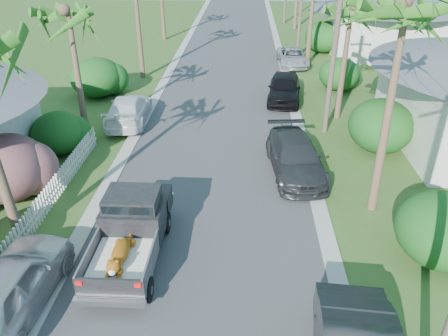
# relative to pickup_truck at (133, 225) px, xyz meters

# --- Properties ---
(ground) EXTENTS (120.00, 120.00, 0.00)m
(ground) POSITION_rel_pickup_truck_xyz_m (2.20, -2.97, -1.01)
(ground) COLOR #365620
(ground) RESTS_ON ground
(road) EXTENTS (8.00, 100.00, 0.02)m
(road) POSITION_rel_pickup_truck_xyz_m (2.20, 22.03, -1.00)
(road) COLOR #38383A
(road) RESTS_ON ground
(curb_left) EXTENTS (0.60, 100.00, 0.06)m
(curb_left) POSITION_rel_pickup_truck_xyz_m (-2.10, 22.03, -0.98)
(curb_left) COLOR #A5A39E
(curb_left) RESTS_ON ground
(curb_right) EXTENTS (0.60, 100.00, 0.06)m
(curb_right) POSITION_rel_pickup_truck_xyz_m (6.50, 22.03, -0.98)
(curb_right) COLOR #A5A39E
(curb_right) RESTS_ON ground
(pickup_truck) EXTENTS (1.98, 5.12, 2.06)m
(pickup_truck) POSITION_rel_pickup_truck_xyz_m (0.00, 0.00, 0.00)
(pickup_truck) COLOR black
(pickup_truck) RESTS_ON ground
(parked_car_rm) EXTENTS (2.62, 5.34, 1.49)m
(parked_car_rm) POSITION_rel_pickup_truck_xyz_m (5.80, 5.56, -0.26)
(parked_car_rm) COLOR #292B2E
(parked_car_rm) RESTS_ON ground
(parked_car_rf) EXTENTS (2.44, 4.96, 1.63)m
(parked_car_rf) POSITION_rel_pickup_truck_xyz_m (5.97, 14.65, -0.20)
(parked_car_rf) COLOR black
(parked_car_rf) RESTS_ON ground
(parked_car_rd) EXTENTS (2.36, 4.67, 1.27)m
(parked_car_rd) POSITION_rel_pickup_truck_xyz_m (7.20, 22.73, -0.38)
(parked_car_rd) COLOR silver
(parked_car_rd) RESTS_ON ground
(parked_car_ln) EXTENTS (2.22, 5.09, 1.71)m
(parked_car_ln) POSITION_rel_pickup_truck_xyz_m (-2.80, -2.82, -0.16)
(parked_car_ln) COLOR #B8BCC0
(parked_car_ln) RESTS_ON ground
(parked_car_lf) EXTENTS (2.39, 5.19, 1.47)m
(parked_car_lf) POSITION_rel_pickup_truck_xyz_m (-2.80, 10.84, -0.27)
(parked_car_lf) COLOR white
(parked_car_lf) RESTS_ON ground
(palm_l_b) EXTENTS (4.40, 4.40, 7.40)m
(palm_l_b) POSITION_rel_pickup_truck_xyz_m (-4.60, 9.03, 5.14)
(palm_l_b) COLOR brown
(palm_l_b) RESTS_ON ground
(palm_r_a) EXTENTS (4.40, 4.40, 8.70)m
(palm_r_a) POSITION_rel_pickup_truck_xyz_m (8.50, 3.03, 6.41)
(palm_r_a) COLOR brown
(palm_r_a) RESTS_ON ground
(palm_r_b) EXTENTS (4.40, 4.40, 7.20)m
(palm_r_b) POSITION_rel_pickup_truck_xyz_m (8.80, 12.03, 4.94)
(palm_r_b) COLOR brown
(palm_r_b) RESTS_ON ground
(shrub_l_b) EXTENTS (3.00, 3.30, 2.60)m
(shrub_l_b) POSITION_rel_pickup_truck_xyz_m (-5.60, 3.03, 0.29)
(shrub_l_b) COLOR #C11B69
(shrub_l_b) RESTS_ON ground
(shrub_l_c) EXTENTS (2.40, 2.64, 2.00)m
(shrub_l_c) POSITION_rel_pickup_truck_xyz_m (-5.20, 7.03, -0.01)
(shrub_l_c) COLOR #1C4F16
(shrub_l_c) RESTS_ON ground
(shrub_l_d) EXTENTS (3.20, 3.52, 2.40)m
(shrub_l_d) POSITION_rel_pickup_truck_xyz_m (-5.80, 15.03, 0.19)
(shrub_l_d) COLOR #1C4F16
(shrub_l_d) RESTS_ON ground
(shrub_r_a) EXTENTS (2.80, 3.08, 2.30)m
(shrub_r_a) POSITION_rel_pickup_truck_xyz_m (9.80, 0.03, 0.14)
(shrub_r_a) COLOR #1C4F16
(shrub_r_a) RESTS_ON ground
(shrub_r_b) EXTENTS (3.00, 3.30, 2.50)m
(shrub_r_b) POSITION_rel_pickup_truck_xyz_m (10.00, 8.03, 0.24)
(shrub_r_b) COLOR #1C4F16
(shrub_r_b) RESTS_ON ground
(shrub_r_c) EXTENTS (2.60, 2.86, 2.10)m
(shrub_r_c) POSITION_rel_pickup_truck_xyz_m (9.70, 17.03, 0.04)
(shrub_r_c) COLOR #1C4F16
(shrub_r_c) RESTS_ON ground
(shrub_r_d) EXTENTS (3.20, 3.52, 2.60)m
(shrub_r_d) POSITION_rel_pickup_truck_xyz_m (10.20, 27.03, 0.29)
(shrub_r_d) COLOR #1C4F16
(shrub_r_d) RESTS_ON ground
(picket_fence) EXTENTS (0.10, 11.00, 1.00)m
(picket_fence) POSITION_rel_pickup_truck_xyz_m (-3.80, 2.53, -0.51)
(picket_fence) COLOR white
(picket_fence) RESTS_ON ground
(house_right_far) EXTENTS (9.00, 8.00, 4.60)m
(house_right_far) POSITION_rel_pickup_truck_xyz_m (15.20, 27.03, 1.11)
(house_right_far) COLOR silver
(house_right_far) RESTS_ON ground
(utility_pole_b) EXTENTS (1.60, 0.26, 9.00)m
(utility_pole_b) POSITION_rel_pickup_truck_xyz_m (7.80, 10.03, 3.59)
(utility_pole_b) COLOR brown
(utility_pole_b) RESTS_ON ground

